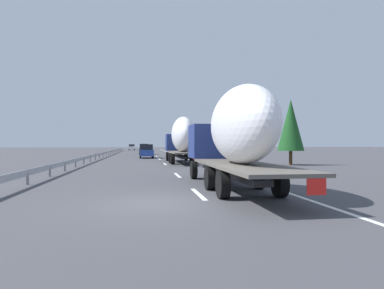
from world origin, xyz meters
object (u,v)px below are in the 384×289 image
(truck_trailing, at_px, (234,134))
(car_black_suv, at_px, (144,149))
(car_blue_sedan, at_px, (147,151))
(road_sign, at_px, (189,141))
(car_white_van, at_px, (132,147))
(truck_lead, at_px, (182,138))

(truck_trailing, bearing_deg, car_black_suv, 4.37)
(car_blue_sedan, xyz_separation_m, road_sign, (4.40, -6.50, 1.37))
(car_black_suv, distance_m, road_sign, 12.53)
(car_black_suv, bearing_deg, car_blue_sedan, -179.09)
(car_blue_sedan, bearing_deg, car_white_van, 3.71)
(car_black_suv, distance_m, car_white_van, 41.25)
(truck_lead, distance_m, car_white_van, 69.03)
(car_black_suv, distance_m, car_blue_sedan, 14.88)
(truck_lead, distance_m, road_sign, 17.35)
(truck_trailing, relative_size, car_blue_sedan, 2.73)
(truck_lead, xyz_separation_m, car_black_suv, (27.54, 3.64, -1.63))
(truck_lead, distance_m, truck_trailing, 20.10)
(truck_trailing, distance_m, road_sign, 37.30)
(car_black_suv, height_order, car_white_van, car_black_suv)
(truck_trailing, xyz_separation_m, car_blue_sedan, (32.77, 3.40, -1.51))
(car_black_suv, xyz_separation_m, road_sign, (-10.48, -6.74, 1.35))
(road_sign, bearing_deg, truck_lead, 169.71)
(car_black_suv, bearing_deg, car_white_van, 4.72)
(car_black_suv, height_order, road_sign, road_sign)
(truck_lead, height_order, car_white_van, truck_lead)
(truck_lead, xyz_separation_m, car_blue_sedan, (12.67, 3.40, -1.65))
(car_white_van, relative_size, road_sign, 1.35)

